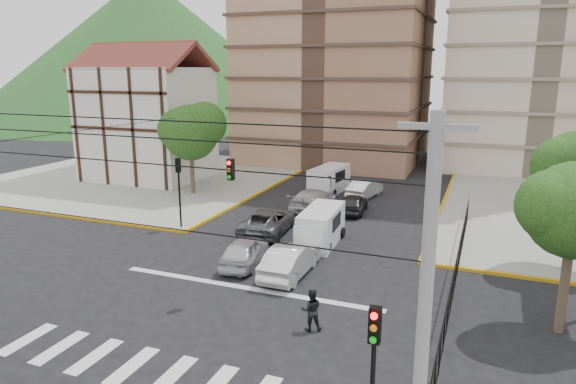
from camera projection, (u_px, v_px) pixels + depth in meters
The scene contains 21 objects.
ground at pixel (234, 298), 22.64m from camera, with size 160.00×160.00×0.00m, color black.
sidewalk_nw at pixel (142, 177), 47.86m from camera, with size 26.00×26.00×0.15m, color gray.
crosswalk_stripes at pixel (152, 370), 17.21m from camera, with size 12.00×2.40×0.01m, color silver.
stop_line at pixel (246, 288), 23.73m from camera, with size 13.00×0.40×0.01m, color silver.
tudor_building at pixel (147, 121), 46.29m from camera, with size 10.80×8.05×12.23m.
distant_hill at pixel (149, 48), 102.33m from camera, with size 70.00×70.00×28.00m, color #22501A.
park_fence at pixel (455, 290), 23.50m from camera, with size 0.10×22.50×1.66m, color black, non-canonical shape.
tree_tudor at pixel (192, 130), 40.16m from camera, with size 5.39×4.40×7.43m.
traffic_light_se at pixel (373, 363), 12.08m from camera, with size 0.28×0.22×4.40m.
traffic_light_nw at pixel (179, 181), 31.76m from camera, with size 0.28×0.22×4.40m.
traffic_light_hanging at pixel (206, 176), 19.42m from camera, with size 18.00×9.12×0.92m.
utility_pole_se at pixel (423, 333), 10.18m from camera, with size 1.40×0.28×9.00m.
van_right_lane at pixel (320, 228), 29.37m from camera, with size 2.05×4.68×2.07m.
van_left_lane at pixel (328, 181), 41.67m from camera, with size 2.40×4.90×2.12m.
car_silver_front_left at pixel (244, 251), 26.38m from camera, with size 1.73×4.29×1.46m, color silver.
car_white_front_right at pixel (290, 260), 25.03m from camera, with size 1.63×4.69×1.54m, color silver.
car_grey_mid_left at pixel (268, 220), 31.62m from camera, with size 2.54×5.51×1.53m, color #575B5E.
car_silver_rear_left at pixel (314, 199), 36.92m from camera, with size 2.09×5.14×1.49m, color silver.
car_darkgrey_mid_right at pixel (354, 203), 35.97m from camera, with size 1.63×4.05×1.38m, color #272729.
car_white_rear_right at pixel (365, 189), 40.31m from camera, with size 1.50×4.29×1.42m, color white.
pedestrian_crosswalk at pixel (311, 310), 19.71m from camera, with size 0.82×0.64×1.69m, color black.
Camera 1 is at (9.90, -18.58, 9.86)m, focal length 32.00 mm.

